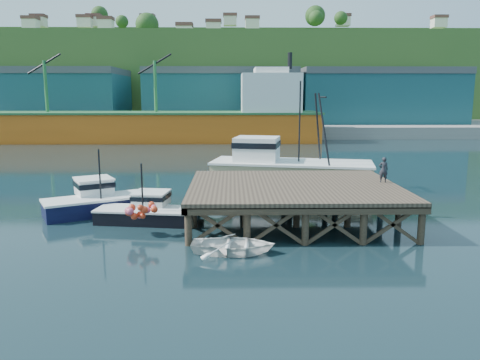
{
  "coord_description": "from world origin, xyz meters",
  "views": [
    {
      "loc": [
        1.92,
        -26.62,
        7.22
      ],
      "look_at": [
        2.43,
        2.0,
        2.02
      ],
      "focal_mm": 35.0,
      "sensor_mm": 36.0,
      "label": 1
    }
  ],
  "objects_px": {
    "boat_navy": "(98,200)",
    "boat_black": "(148,211)",
    "trawler": "(288,167)",
    "dinghy": "(233,245)",
    "dockworker": "(383,170)"
  },
  "relations": [
    {
      "from": "trawler",
      "to": "dockworker",
      "type": "relative_size",
      "value": 8.67
    },
    {
      "from": "boat_navy",
      "to": "trawler",
      "type": "relative_size",
      "value": 0.52
    },
    {
      "from": "boat_black",
      "to": "boat_navy",
      "type": "bearing_deg",
      "value": 156.75
    },
    {
      "from": "boat_navy",
      "to": "trawler",
      "type": "distance_m",
      "value": 14.89
    },
    {
      "from": "dinghy",
      "to": "boat_navy",
      "type": "bearing_deg",
      "value": 51.82
    },
    {
      "from": "boat_black",
      "to": "trawler",
      "type": "distance_m",
      "value": 13.51
    },
    {
      "from": "boat_black",
      "to": "dockworker",
      "type": "bearing_deg",
      "value": 11.33
    },
    {
      "from": "boat_navy",
      "to": "boat_black",
      "type": "distance_m",
      "value": 4.05
    },
    {
      "from": "boat_black",
      "to": "trawler",
      "type": "relative_size",
      "value": 0.45
    },
    {
      "from": "boat_navy",
      "to": "dinghy",
      "type": "bearing_deg",
      "value": -71.14
    },
    {
      "from": "trawler",
      "to": "dinghy",
      "type": "distance_m",
      "value": 16.03
    },
    {
      "from": "trawler",
      "to": "boat_black",
      "type": "bearing_deg",
      "value": -121.28
    },
    {
      "from": "boat_navy",
      "to": "dinghy",
      "type": "height_order",
      "value": "boat_navy"
    },
    {
      "from": "boat_navy",
      "to": "boat_black",
      "type": "relative_size",
      "value": 1.16
    },
    {
      "from": "dinghy",
      "to": "dockworker",
      "type": "xyz_separation_m",
      "value": [
        8.93,
        6.41,
        2.48
      ]
    }
  ]
}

